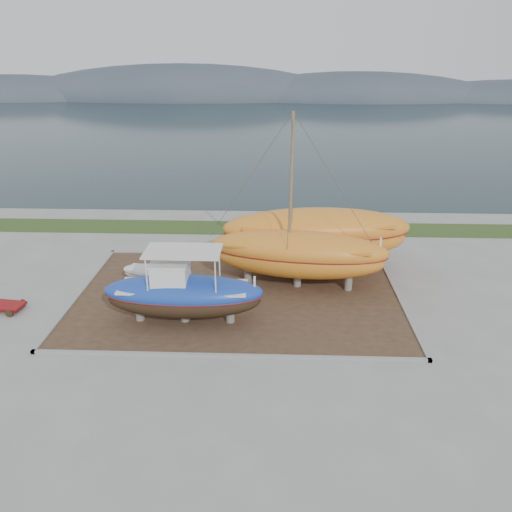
# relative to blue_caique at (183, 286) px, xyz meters

# --- Properties ---
(ground) EXTENTS (140.00, 140.00, 0.00)m
(ground) POSITION_rel_blue_caique_xyz_m (2.54, -1.04, -2.02)
(ground) COLOR gray
(ground) RESTS_ON ground
(dirt_patch) EXTENTS (18.00, 12.00, 0.06)m
(dirt_patch) POSITION_rel_blue_caique_xyz_m (2.54, 2.96, -1.99)
(dirt_patch) COLOR #422D1E
(dirt_patch) RESTS_ON ground
(curb_frame) EXTENTS (18.60, 12.60, 0.15)m
(curb_frame) POSITION_rel_blue_caique_xyz_m (2.54, 2.96, -1.94)
(curb_frame) COLOR gray
(curb_frame) RESTS_ON ground
(grass_strip) EXTENTS (44.00, 3.00, 0.08)m
(grass_strip) POSITION_rel_blue_caique_xyz_m (2.54, 14.46, -1.98)
(grass_strip) COLOR #284219
(grass_strip) RESTS_ON ground
(sea) EXTENTS (260.00, 100.00, 0.04)m
(sea) POSITION_rel_blue_caique_xyz_m (2.54, 68.96, -2.02)
(sea) COLOR #16292D
(sea) RESTS_ON ground
(mountain_ridge) EXTENTS (200.00, 36.00, 20.00)m
(mountain_ridge) POSITION_rel_blue_caique_xyz_m (2.54, 123.96, -2.02)
(mountain_ridge) COLOR #333D49
(mountain_ridge) RESTS_ON ground
(blue_caique) EXTENTS (8.14, 2.57, 3.92)m
(blue_caique) POSITION_rel_blue_caique_xyz_m (0.00, 0.00, 0.00)
(blue_caique) COLOR #1B41AB
(blue_caique) RESTS_ON dirt_patch
(white_dinghy) EXTENTS (3.96, 2.07, 1.13)m
(white_dinghy) POSITION_rel_blue_caique_xyz_m (-2.60, 4.26, -1.39)
(white_dinghy) COLOR white
(white_dinghy) RESTS_ON dirt_patch
(orange_sailboat) EXTENTS (10.60, 4.34, 10.01)m
(orange_sailboat) POSITION_rel_blue_caique_xyz_m (5.95, 4.30, 3.05)
(orange_sailboat) COLOR orange
(orange_sailboat) RESTS_ON dirt_patch
(orange_bare_hull) EXTENTS (11.90, 4.31, 3.83)m
(orange_bare_hull) POSITION_rel_blue_caique_xyz_m (7.17, 6.89, -0.04)
(orange_bare_hull) COLOR orange
(orange_bare_hull) RESTS_ON dirt_patch
(red_trailer) EXTENTS (2.78, 1.64, 0.37)m
(red_trailer) POSITION_rel_blue_caique_xyz_m (-9.80, 0.80, -1.83)
(red_trailer) COLOR maroon
(red_trailer) RESTS_ON ground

